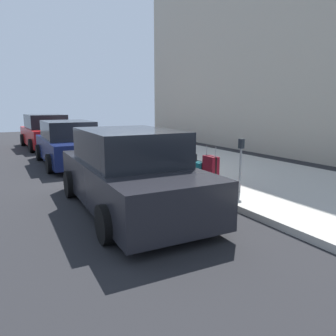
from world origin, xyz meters
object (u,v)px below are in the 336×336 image
Objects in this scene: suitcase_teal_1 at (198,172)px; suitcase_red_4 at (171,161)px; parked_car_red_2 at (46,132)px; bollard_post at (138,149)px; suitcase_silver_5 at (162,157)px; suitcase_black_2 at (190,166)px; fire_hydrant at (151,153)px; suitcase_olive_3 at (178,162)px; parking_meter at (241,158)px; parked_car_charcoal_0 at (129,173)px; suitcase_maroon_0 at (211,171)px; parked_car_navy_1 at (68,144)px.

suitcase_red_4 reaches higher than suitcase_teal_1.
parked_car_red_2 is (10.65, 2.32, 0.39)m from suitcase_teal_1.
suitcase_silver_5 is at bearing -176.61° from bollard_post.
suitcase_black_2 reaches higher than fire_hydrant.
parked_car_red_2 reaches higher than suitcase_red_4.
parking_meter is (-2.37, -0.31, 0.44)m from suitcase_olive_3.
suitcase_teal_1 is 1.48m from parking_meter.
fire_hydrant is at bearing -169.30° from bollard_post.
parked_car_charcoal_0 is 11.51m from parked_car_red_2.
suitcase_silver_5 is (0.50, 0.06, 0.07)m from suitcase_red_4.
fire_hydrant is (3.44, 0.03, 0.03)m from suitcase_maroon_0.
parked_car_red_2 is (5.46, 0.00, 0.04)m from parked_car_navy_1.
parked_car_charcoal_0 is at bearing -180.00° from parked_car_navy_1.
suitcase_olive_3 is 1.08× the size of suitcase_silver_5.
parked_car_charcoal_0 is at bearing 119.79° from suitcase_black_2.
bollard_post is at bearing 4.13° from suitcase_red_4.
parked_car_red_2 is at bearing 0.00° from parked_car_charcoal_0.
suitcase_olive_3 reaches higher than suitcase_silver_5.
parked_car_navy_1 is (6.05, 0.00, -0.03)m from parked_car_charcoal_0.
suitcase_maroon_0 is at bearing -176.31° from suitcase_olive_3.
suitcase_olive_3 is at bearing 178.12° from fire_hydrant.
parked_car_navy_1 reaches higher than fire_hydrant.
suitcase_olive_3 is 1.13× the size of bollard_post.
suitcase_black_2 is (0.49, -0.04, 0.09)m from suitcase_teal_1.
suitcase_maroon_0 is 4.23m from bollard_post.
suitcase_maroon_0 reaches higher than suitcase_silver_5.
suitcase_red_4 is 2.94m from parking_meter.
bollard_post is at bearing 2.49° from suitcase_maroon_0.
suitcase_silver_5 is at bearing -38.44° from parked_car_charcoal_0.
parked_car_navy_1 is at bearing 46.51° from fire_hydrant.
suitcase_maroon_0 is 1.00m from parking_meter.
suitcase_teal_1 is 0.50m from suitcase_black_2.
suitcase_olive_3 is at bearing 3.69° from suitcase_maroon_0.
parked_car_charcoal_0 is (-3.82, 2.35, 0.23)m from fire_hydrant.
fire_hydrant is 0.17× the size of parked_car_navy_1.
suitcase_olive_3 is 1.93m from fire_hydrant.
suitcase_black_2 is 3.27m from bollard_post.
parked_car_charcoal_0 reaches higher than suitcase_teal_1.
parked_car_navy_1 reaches higher than suitcase_maroon_0.
suitcase_black_2 is at bearing -177.18° from bollard_post.
parking_meter is at bearing -166.03° from suitcase_maroon_0.
suitcase_olive_3 is 1.32× the size of fire_hydrant.
parked_car_navy_1 is at bearing 22.81° from suitcase_maroon_0.
bollard_post is at bearing -25.48° from parked_car_charcoal_0.
parked_car_charcoal_0 is at bearing -180.00° from parked_car_red_2.
parked_car_red_2 is at bearing 13.07° from suitcase_black_2.
suitcase_black_2 is at bearing -172.13° from suitcase_olive_3.
parked_car_red_2 is (11.99, 2.60, -0.17)m from parking_meter.
suitcase_red_4 is (1.04, 0.00, -0.04)m from suitcase_black_2.
bollard_post is 0.20× the size of parked_car_red_2.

